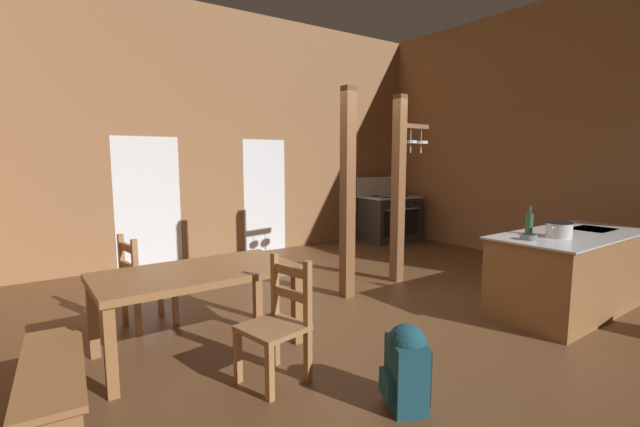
{
  "coord_description": "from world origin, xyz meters",
  "views": [
    {
      "loc": [
        -3.26,
        -3.43,
        1.71
      ],
      "look_at": [
        -0.24,
        0.94,
        1.03
      ],
      "focal_mm": 24.06,
      "sensor_mm": 36.0,
      "label": 1
    }
  ],
  "objects": [
    {
      "name": "ground_plane",
      "position": [
        0.0,
        0.0,
        -0.05
      ],
      "size": [
        8.26,
        8.05,
        0.1
      ],
      "primitive_type": "cube",
      "color": "brown"
    },
    {
      "name": "wall_back",
      "position": [
        0.0,
        3.7,
        2.11
      ],
      "size": [
        8.26,
        0.14,
        4.21
      ],
      "primitive_type": "cube",
      "color": "#93663F",
      "rests_on": "ground_plane"
    },
    {
      "name": "wall_right",
      "position": [
        3.8,
        0.0,
        2.11
      ],
      "size": [
        0.14,
        8.05,
        4.21
      ],
      "primitive_type": "cube",
      "color": "#93663F",
      "rests_on": "ground_plane"
    },
    {
      "name": "glazed_door_back_left",
      "position": [
        -1.68,
        3.62,
        1.02
      ],
      "size": [
        1.0,
        0.01,
        2.05
      ],
      "primitive_type": "cube",
      "color": "white",
      "rests_on": "ground_plane"
    },
    {
      "name": "glazed_panel_back_right",
      "position": [
        0.37,
        3.62,
        1.02
      ],
      "size": [
        0.84,
        0.01,
        2.05
      ],
      "primitive_type": "cube",
      "color": "white",
      "rests_on": "ground_plane"
    },
    {
      "name": "kitchen_island",
      "position": [
        1.78,
        -1.16,
        0.44
      ],
      "size": [
        2.19,
        1.02,
        0.88
      ],
      "color": "olive",
      "rests_on": "ground_plane"
    },
    {
      "name": "stove_range",
      "position": [
        2.98,
        3.05,
        0.48
      ],
      "size": [
        1.19,
        0.88,
        1.32
      ],
      "color": "#2D2D2D",
      "rests_on": "ground_plane"
    },
    {
      "name": "support_post_with_pot_rack",
      "position": [
        1.0,
        0.8,
        1.36
      ],
      "size": [
        0.66,
        0.21,
        2.56
      ],
      "color": "brown",
      "rests_on": "ground_plane"
    },
    {
      "name": "support_post_center",
      "position": [
        -0.04,
        0.65,
        1.28
      ],
      "size": [
        0.14,
        0.14,
        2.56
      ],
      "color": "brown",
      "rests_on": "ground_plane"
    },
    {
      "name": "dining_table",
      "position": [
        -2.06,
        0.21,
        0.65
      ],
      "size": [
        1.72,
        0.94,
        0.74
      ],
      "color": "olive",
      "rests_on": "ground_plane"
    },
    {
      "name": "ladderback_chair_near_window",
      "position": [
        -2.34,
        1.07,
        0.45
      ],
      "size": [
        0.5,
        0.5,
        0.95
      ],
      "color": "#9E7044",
      "rests_on": "ground_plane"
    },
    {
      "name": "ladderback_chair_by_post",
      "position": [
        -1.73,
        -0.64,
        0.45
      ],
      "size": [
        0.52,
        0.52,
        0.95
      ],
      "color": "#9E7044",
      "rests_on": "ground_plane"
    },
    {
      "name": "bench_along_left_wall",
      "position": [
        -3.21,
        -0.39,
        0.3
      ],
      "size": [
        0.45,
        1.3,
        0.44
      ],
      "color": "olive",
      "rests_on": "ground_plane"
    },
    {
      "name": "backpack",
      "position": [
        -1.2,
        -1.48,
        0.31
      ],
      "size": [
        0.38,
        0.38,
        0.6
      ],
      "color": "#194756",
      "rests_on": "ground_plane"
    },
    {
      "name": "stockpot_on_counter",
      "position": [
        1.35,
        -1.2,
        0.96
      ],
      "size": [
        0.33,
        0.26,
        0.16
      ],
      "color": "silver",
      "rests_on": "kitchen_island"
    },
    {
      "name": "mixing_bowl_on_counter",
      "position": [
        0.95,
        -1.09,
        0.91
      ],
      "size": [
        0.16,
        0.16,
        0.06
      ],
      "color": "slate",
      "rests_on": "kitchen_island"
    },
    {
      "name": "bottle_tall_on_counter",
      "position": [
        1.3,
        -0.9,
        1.01
      ],
      "size": [
        0.08,
        0.08,
        0.31
      ],
      "color": "#2D5638",
      "rests_on": "kitchen_island"
    }
  ]
}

